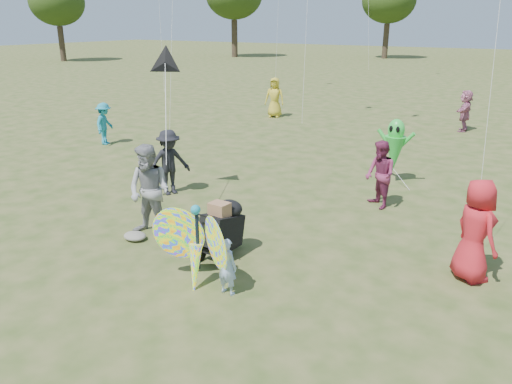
# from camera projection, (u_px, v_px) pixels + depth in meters

# --- Properties ---
(ground) EXTENTS (160.00, 160.00, 0.00)m
(ground) POSITION_uv_depth(u_px,v_px,m) (220.00, 279.00, 8.50)
(ground) COLOR #51592B
(ground) RESTS_ON ground
(child_girl) EXTENTS (0.35, 0.24, 0.96)m
(child_girl) POSITION_uv_depth(u_px,v_px,m) (227.00, 266.00, 7.92)
(child_girl) COLOR #A2BEE6
(child_girl) RESTS_ON ground
(adult_man) EXTENTS (1.00, 0.82, 1.89)m
(adult_man) POSITION_uv_depth(u_px,v_px,m) (150.00, 191.00, 9.97)
(adult_man) COLOR gray
(adult_man) RESTS_ON ground
(grey_bag) EXTENTS (0.48, 0.39, 0.15)m
(grey_bag) POSITION_uv_depth(u_px,v_px,m) (135.00, 236.00, 10.02)
(grey_bag) COLOR gray
(grey_bag) RESTS_ON ground
(crowd_a) EXTENTS (1.02, 1.01, 1.77)m
(crowd_a) POSITION_uv_depth(u_px,v_px,m) (476.00, 231.00, 8.25)
(crowd_a) COLOR red
(crowd_a) RESTS_ON ground
(crowd_b) EXTENTS (1.01, 1.22, 1.65)m
(crowd_b) POSITION_uv_depth(u_px,v_px,m) (169.00, 162.00, 12.43)
(crowd_b) COLOR black
(crowd_b) RESTS_ON ground
(crowd_e) EXTENTS (0.98, 0.97, 1.59)m
(crowd_e) POSITION_uv_depth(u_px,v_px,m) (380.00, 175.00, 11.54)
(crowd_e) COLOR #7F2A50
(crowd_e) RESTS_ON ground
(crowd_g) EXTENTS (0.99, 0.79, 1.77)m
(crowd_g) POSITION_uv_depth(u_px,v_px,m) (275.00, 97.00, 22.45)
(crowd_g) COLOR gold
(crowd_g) RESTS_ON ground
(crowd_i) EXTENTS (0.84, 1.08, 1.47)m
(crowd_i) POSITION_uv_depth(u_px,v_px,m) (105.00, 124.00, 17.52)
(crowd_i) COLOR teal
(crowd_i) RESTS_ON ground
(crowd_j) EXTENTS (0.56, 1.52, 1.62)m
(crowd_j) POSITION_uv_depth(u_px,v_px,m) (465.00, 111.00, 19.59)
(crowd_j) COLOR #B96989
(crowd_j) RESTS_ON ground
(jogging_stroller) EXTENTS (0.55, 1.07, 1.09)m
(jogging_stroller) POSITION_uv_depth(u_px,v_px,m) (223.00, 226.00, 9.15)
(jogging_stroller) COLOR black
(jogging_stroller) RESTS_ON ground
(butterfly_kite) EXTENTS (1.74, 0.75, 1.61)m
(butterfly_kite) POSITION_uv_depth(u_px,v_px,m) (196.00, 248.00, 8.12)
(butterfly_kite) COLOR orange
(butterfly_kite) RESTS_ON ground
(delta_kite_rig) EXTENTS (2.13, 2.34, 2.14)m
(delta_kite_rig) POSITION_uv_depth(u_px,v_px,m) (165.00, 64.00, 11.53)
(delta_kite_rig) COLOR black
(delta_kite_rig) RESTS_ON ground
(alien_kite) EXTENTS (1.12, 0.69, 1.74)m
(alien_kite) POSITION_uv_depth(u_px,v_px,m) (395.00, 148.00, 13.27)
(alien_kite) COLOR green
(alien_kite) RESTS_ON ground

